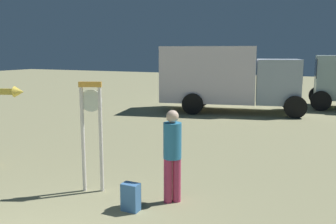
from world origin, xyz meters
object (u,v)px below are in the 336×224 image
Objects in this scene: person_near_clock at (172,151)px; box_truck_near at (226,76)px; standing_clock at (92,125)px; arrow_sign at (3,108)px; backpack at (131,197)px.

box_truck_near is at bearing 101.77° from person_near_clock.
person_near_clock is (1.60, 0.17, -0.37)m from standing_clock.
arrow_sign is 4.18m from backpack.
person_near_clock is at bearing -78.23° from box_truck_near.
arrow_sign is 10.29m from box_truck_near.
standing_clock is 1.61m from backpack.
arrow_sign reaches higher than person_near_clock.
backpack is at bearing -12.50° from arrow_sign.
box_truck_near reaches higher than backpack.
standing_clock is 1.65m from person_near_clock.
standing_clock is 2.83m from arrow_sign.
arrow_sign is 4.43m from person_near_clock.
arrow_sign is at bearing 167.50° from backpack.
backpack is at bearing -81.31° from box_truck_near.
person_near_clock is (4.40, -0.24, -0.46)m from arrow_sign.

